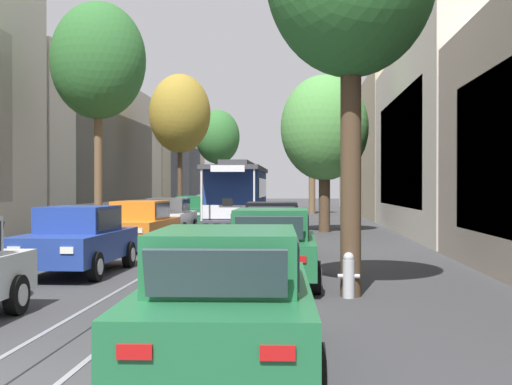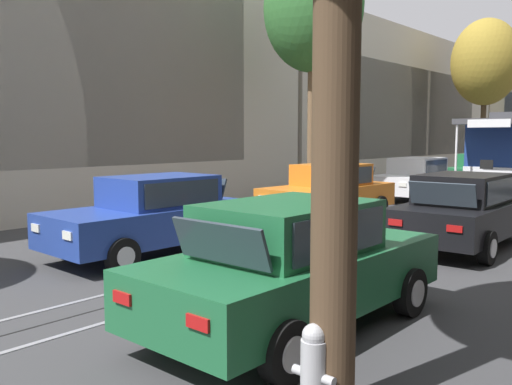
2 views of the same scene
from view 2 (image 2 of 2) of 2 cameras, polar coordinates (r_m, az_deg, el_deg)
building_facade_left at (r=33.09m, az=12.45°, el=9.28°), size 4.71×69.54×10.03m
parked_car_blue_second_left at (r=11.06m, az=-10.52°, el=-2.33°), size 2.06×4.39×1.58m
parked_car_orange_mid_left at (r=15.65m, az=7.69°, el=0.10°), size 2.12×4.41×1.58m
parked_car_white_fourth_left at (r=21.21m, az=16.42°, el=1.42°), size 2.01×4.36×1.58m
parked_car_green_fifth_left at (r=27.07m, az=22.37°, el=2.14°), size 2.13×4.42×1.58m
parked_car_green_second_right at (r=6.74m, az=4.05°, el=-7.53°), size 2.00×4.36×1.58m
parked_car_black_mid_right at (r=12.34m, az=21.01°, el=-1.79°), size 2.08×4.40×1.58m
street_tree_kerb_left_second at (r=18.62m, az=6.00°, el=18.70°), size 3.40×2.91×8.63m
street_tree_kerb_left_mid at (r=32.73m, az=22.95°, el=12.45°), size 3.61×3.66×8.71m
fire_hydrant at (r=4.74m, az=6.07°, el=-18.28°), size 0.40×0.22×0.84m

